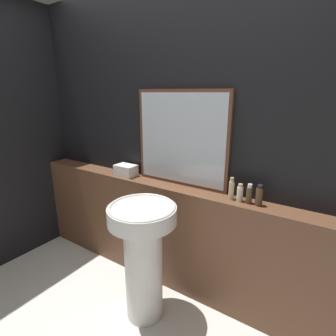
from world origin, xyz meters
TOP-DOWN VIEW (x-y plane):
  - wall_back at (0.00, 1.25)m, footprint 8.00×0.06m
  - vanity_counter at (0.00, 1.12)m, footprint 2.92×0.19m
  - pedestal_sink at (0.10, 0.70)m, footprint 0.48×0.48m
  - mirror at (0.11, 1.20)m, footprint 0.82×0.03m
  - towel_stack at (-0.43, 1.12)m, footprint 0.19×0.13m
  - shampoo_bottle at (0.57, 1.12)m, footprint 0.04×0.04m
  - conditioner_bottle at (0.64, 1.12)m, footprint 0.04×0.04m
  - lotion_bottle at (0.70, 1.12)m, footprint 0.04×0.04m
  - body_wash_bottle at (0.77, 1.12)m, footprint 0.05×0.05m

SIDE VIEW (x-z plane):
  - vanity_counter at x=0.00m, z-range 0.00..0.92m
  - pedestal_sink at x=0.10m, z-range 0.10..1.01m
  - towel_stack at x=-0.43m, z-range 0.92..1.02m
  - conditioner_bottle at x=0.64m, z-range 0.92..1.05m
  - lotion_bottle at x=0.70m, z-range 0.92..1.06m
  - body_wash_bottle at x=0.77m, z-range 0.92..1.06m
  - shampoo_bottle at x=0.57m, z-range 0.92..1.08m
  - wall_back at x=0.00m, z-range 0.00..2.50m
  - mirror at x=0.11m, z-range 0.92..1.69m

